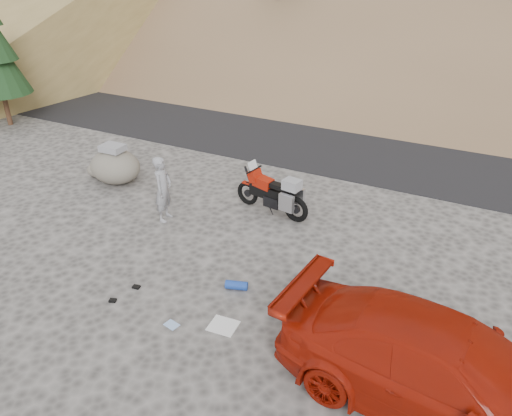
{
  "coord_description": "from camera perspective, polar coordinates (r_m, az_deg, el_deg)",
  "views": [
    {
      "loc": [
        5.99,
        -7.62,
        6.25
      ],
      "look_at": [
        1.48,
        1.1,
        1.0
      ],
      "focal_mm": 35.0,
      "sensor_mm": 36.0,
      "label": 1
    }
  ],
  "objects": [
    {
      "name": "gear_glove_a",
      "position": [
        10.61,
        -13.53,
        -8.76
      ],
      "size": [
        0.16,
        0.13,
        0.04
      ],
      "primitive_type": "cube",
      "rotation": [
        0.0,
        0.0,
        0.15
      ],
      "color": "black",
      "rests_on": "ground"
    },
    {
      "name": "small_rock",
      "position": [
        15.71,
        -17.46,
        4.22
      ],
      "size": [
        0.93,
        0.89,
        0.45
      ],
      "rotation": [
        0.0,
        0.0,
        0.35
      ],
      "color": "#605B52",
      "rests_on": "ground"
    },
    {
      "name": "ground",
      "position": [
        11.54,
        -9.11,
        -5.09
      ],
      "size": [
        140.0,
        140.0,
        0.0
      ],
      "primitive_type": "plane",
      "color": "#42403D",
      "rests_on": "ground"
    },
    {
      "name": "man",
      "position": [
        12.95,
        -10.25,
        -1.22
      ],
      "size": [
        0.52,
        0.68,
        1.7
      ],
      "primitive_type": "imported",
      "rotation": [
        0.0,
        0.0,
        1.76
      ],
      "color": "gray",
      "rests_on": "ground"
    },
    {
      "name": "red_car",
      "position": [
        8.65,
        19.72,
        -20.34
      ],
      "size": [
        5.17,
        2.46,
        1.45
      ],
      "primitive_type": "imported",
      "rotation": [
        0.0,
        0.0,
        1.48
      ],
      "color": "#981608",
      "rests_on": "ground"
    },
    {
      "name": "gear_blue_cloth",
      "position": [
        9.58,
        -9.62,
        -13.02
      ],
      "size": [
        0.3,
        0.24,
        0.01
      ],
      "primitive_type": "cube",
      "rotation": [
        0.0,
        0.0,
        -0.2
      ],
      "color": "#97B7E9",
      "rests_on": "ground"
    },
    {
      "name": "gear_white_cloth",
      "position": [
        9.45,
        -3.77,
        -13.27
      ],
      "size": [
        0.55,
        0.5,
        0.02
      ],
      "primitive_type": "cube",
      "rotation": [
        0.0,
        0.0,
        0.09
      ],
      "color": "white",
      "rests_on": "ground"
    },
    {
      "name": "gear_blue_mat",
      "position": [
        10.26,
        -2.24,
        -8.81
      ],
      "size": [
        0.48,
        0.31,
        0.18
      ],
      "primitive_type": "cylinder",
      "rotation": [
        0.0,
        1.57,
        0.31
      ],
      "color": "#1A3FA1",
      "rests_on": "ground"
    },
    {
      "name": "motorcycle",
      "position": [
        12.75,
        2.15,
        1.6
      ],
      "size": [
        2.2,
        0.84,
        1.31
      ],
      "rotation": [
        0.0,
        0.0,
        -0.16
      ],
      "color": "black",
      "rests_on": "ground"
    },
    {
      "name": "boulder",
      "position": [
        15.08,
        -15.79,
        4.63
      ],
      "size": [
        1.71,
        1.53,
        1.16
      ],
      "rotation": [
        0.0,
        0.0,
        -0.18
      ],
      "color": "#605B52",
      "rests_on": "ground"
    },
    {
      "name": "road",
      "position": [
        18.74,
        7.17,
        8.42
      ],
      "size": [
        120.0,
        7.0,
        0.05
      ],
      "primitive_type": "cube",
      "color": "black",
      "rests_on": "ground"
    },
    {
      "name": "gear_glove_b",
      "position": [
        10.36,
        -16.06,
        -10.12
      ],
      "size": [
        0.16,
        0.14,
        0.05
      ],
      "primitive_type": "cube",
      "rotation": [
        0.0,
        0.0,
        0.34
      ],
      "color": "black",
      "rests_on": "ground"
    },
    {
      "name": "gear_bottle",
      "position": [
        9.65,
        2.68,
        -11.47
      ],
      "size": [
        0.1,
        0.1,
        0.21
      ],
      "primitive_type": "cylinder",
      "rotation": [
        0.0,
        0.0,
        0.38
      ],
      "color": "#1A3FA1",
      "rests_on": "ground"
    }
  ]
}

